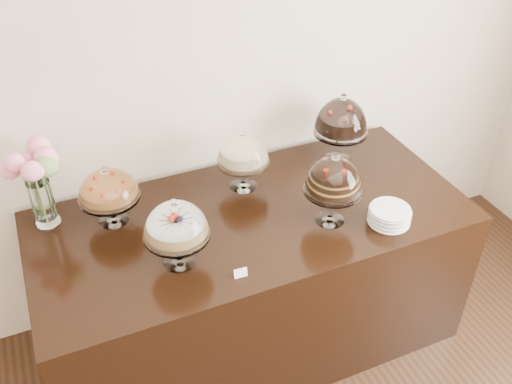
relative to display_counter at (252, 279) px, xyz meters
name	(u,v)px	position (x,y,z in m)	size (l,w,h in m)	color
wall_back	(152,72)	(-0.30, 0.55, 1.05)	(5.00, 0.04, 3.00)	beige
display_counter	(252,279)	(0.00, 0.00, 0.00)	(2.20, 1.00, 0.90)	black
cake_stand_sugar_sponge	(176,224)	(-0.44, -0.18, 0.68)	(0.30, 0.30, 0.36)	white
cake_stand_choco_layer	(334,178)	(0.34, -0.19, 0.71)	(0.28, 0.28, 0.40)	white
cake_stand_cheesecake	(243,152)	(0.06, 0.25, 0.66)	(0.28, 0.28, 0.34)	white
cake_stand_dark_choco	(342,119)	(0.66, 0.29, 0.71)	(0.31, 0.31, 0.41)	white
cake_stand_fruit_tart	(108,188)	(-0.65, 0.24, 0.65)	(0.30, 0.30, 0.32)	white
flower_vase	(36,175)	(-0.94, 0.35, 0.74)	(0.27, 0.29, 0.45)	white
plate_stack	(389,215)	(0.60, -0.32, 0.49)	(0.20, 0.20, 0.08)	silver
price_card_left	(241,273)	(-0.22, -0.38, 0.47)	(0.06, 0.01, 0.04)	white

